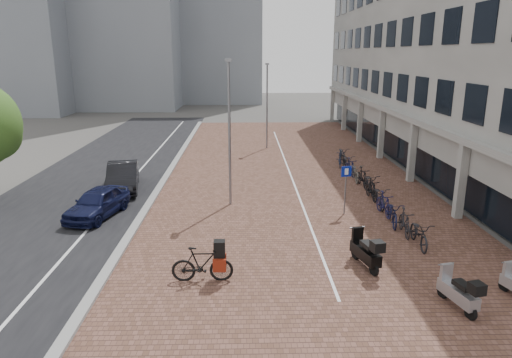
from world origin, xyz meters
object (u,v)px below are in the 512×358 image
object	(u,v)px
car_dark	(123,176)
parking_sign	(346,183)
scooter_front	(458,290)
scooter_mid	(366,250)
hero_bike	(202,264)
car_navy	(97,203)

from	to	relation	value
car_dark	parking_sign	world-z (taller)	parking_sign
scooter_front	scooter_mid	world-z (taller)	scooter_mid
hero_bike	car_navy	bearing A→B (deg)	39.36
car_dark	parking_sign	bearing A→B (deg)	-32.01
hero_bike	scooter_mid	distance (m)	5.47
hero_bike	scooter_mid	xyz separation A→B (m)	(5.40, 0.86, 0.01)
hero_bike	scooter_mid	bearing A→B (deg)	-81.46
car_navy	parking_sign	size ratio (longest dim) A/B	1.71
hero_bike	scooter_mid	world-z (taller)	hero_bike
car_navy	scooter_front	bearing A→B (deg)	-18.97
hero_bike	scooter_front	size ratio (longest dim) A/B	1.17
car_navy	scooter_front	xyz separation A→B (m)	(12.49, -7.99, -0.08)
parking_sign	car_navy	bearing A→B (deg)	167.50
scooter_mid	parking_sign	bearing A→B (deg)	71.81
scooter_front	parking_sign	bearing A→B (deg)	87.56
car_dark	hero_bike	world-z (taller)	car_dark
car_navy	hero_bike	size ratio (longest dim) A/B	1.95
hero_bike	parking_sign	distance (m)	8.53
car_dark	scooter_front	bearing A→B (deg)	-55.34
scooter_mid	scooter_front	bearing A→B (deg)	-67.71
parking_sign	scooter_mid	bearing A→B (deg)	-107.08
car_navy	car_dark	world-z (taller)	car_dark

